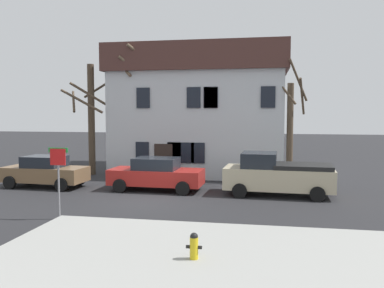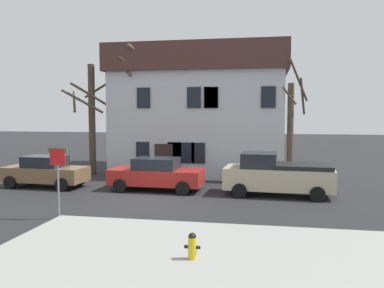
{
  "view_description": "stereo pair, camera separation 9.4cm",
  "coord_description": "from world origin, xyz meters",
  "px_view_note": "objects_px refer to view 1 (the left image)",
  "views": [
    {
      "loc": [
        5.14,
        -17.06,
        3.93
      ],
      "look_at": [
        1.62,
        2.36,
        2.4
      ],
      "focal_mm": 37.88,
      "sensor_mm": 36.0,
      "label": 1
    },
    {
      "loc": [
        5.23,
        -17.04,
        3.93
      ],
      "look_at": [
        1.62,
        2.36,
        2.4
      ],
      "focal_mm": 37.88,
      "sensor_mm": 36.0,
      "label": 2
    }
  ],
  "objects_px": {
    "tree_bare_far": "(243,116)",
    "tree_bare_end": "(291,127)",
    "pickup_truck_beige": "(277,175)",
    "street_sign_pole": "(58,169)",
    "fire_hydrant": "(194,245)",
    "building_main": "(203,110)",
    "tree_bare_near": "(91,116)",
    "car_red_sedan": "(156,174)",
    "tree_bare_mid": "(135,105)",
    "car_brown_sedan": "(45,172)"
  },
  "relations": [
    {
      "from": "tree_bare_end",
      "to": "car_brown_sedan",
      "type": "xyz_separation_m",
      "value": [
        -12.83,
        -4.05,
        -2.28
      ]
    },
    {
      "from": "car_red_sedan",
      "to": "street_sign_pole",
      "type": "relative_size",
      "value": 1.79
    },
    {
      "from": "tree_bare_end",
      "to": "street_sign_pole",
      "type": "height_order",
      "value": "tree_bare_end"
    },
    {
      "from": "building_main",
      "to": "tree_bare_near",
      "type": "xyz_separation_m",
      "value": [
        -6.64,
        -3.34,
        -0.4
      ]
    },
    {
      "from": "tree_bare_mid",
      "to": "pickup_truck_beige",
      "type": "distance_m",
      "value": 10.31
    },
    {
      "from": "building_main",
      "to": "fire_hydrant",
      "type": "height_order",
      "value": "building_main"
    },
    {
      "from": "tree_bare_end",
      "to": "car_red_sedan",
      "type": "height_order",
      "value": "tree_bare_end"
    },
    {
      "from": "tree_bare_end",
      "to": "car_red_sedan",
      "type": "xyz_separation_m",
      "value": [
        -6.8,
        -3.9,
        -2.27
      ]
    },
    {
      "from": "tree_bare_far",
      "to": "street_sign_pole",
      "type": "distance_m",
      "value": 13.18
    },
    {
      "from": "tree_bare_near",
      "to": "tree_bare_far",
      "type": "height_order",
      "value": "tree_bare_far"
    },
    {
      "from": "street_sign_pole",
      "to": "tree_bare_near",
      "type": "bearing_deg",
      "value": 108.13
    },
    {
      "from": "tree_bare_far",
      "to": "fire_hydrant",
      "type": "distance_m",
      "value": 15.33
    },
    {
      "from": "building_main",
      "to": "car_brown_sedan",
      "type": "relative_size",
      "value": 2.49
    },
    {
      "from": "street_sign_pole",
      "to": "tree_bare_end",
      "type": "bearing_deg",
      "value": 48.27
    },
    {
      "from": "tree_bare_near",
      "to": "building_main",
      "type": "bearing_deg",
      "value": 26.73
    },
    {
      "from": "building_main",
      "to": "car_red_sedan",
      "type": "bearing_deg",
      "value": -98.62
    },
    {
      "from": "fire_hydrant",
      "to": "car_red_sedan",
      "type": "bearing_deg",
      "value": 110.82
    },
    {
      "from": "tree_bare_near",
      "to": "car_red_sedan",
      "type": "xyz_separation_m",
      "value": [
        5.46,
        -4.39,
        -2.86
      ]
    },
    {
      "from": "tree_bare_end",
      "to": "fire_hydrant",
      "type": "xyz_separation_m",
      "value": [
        -3.2,
        -13.36,
        -2.63
      ]
    },
    {
      "from": "tree_bare_near",
      "to": "car_brown_sedan",
      "type": "height_order",
      "value": "tree_bare_near"
    },
    {
      "from": "tree_bare_near",
      "to": "fire_hydrant",
      "type": "distance_m",
      "value": 16.86
    },
    {
      "from": "pickup_truck_beige",
      "to": "street_sign_pole",
      "type": "bearing_deg",
      "value": -143.66
    },
    {
      "from": "tree_bare_far",
      "to": "pickup_truck_beige",
      "type": "relative_size",
      "value": 1.42
    },
    {
      "from": "building_main",
      "to": "street_sign_pole",
      "type": "relative_size",
      "value": 4.15
    },
    {
      "from": "pickup_truck_beige",
      "to": "tree_bare_near",
      "type": "bearing_deg",
      "value": 158.53
    },
    {
      "from": "building_main",
      "to": "tree_bare_end",
      "type": "relative_size",
      "value": 1.61
    },
    {
      "from": "tree_bare_far",
      "to": "tree_bare_end",
      "type": "relative_size",
      "value": 1.07
    },
    {
      "from": "tree_bare_far",
      "to": "car_brown_sedan",
      "type": "distance_m",
      "value": 11.91
    },
    {
      "from": "car_red_sedan",
      "to": "tree_bare_far",
      "type": "bearing_deg",
      "value": 53.84
    },
    {
      "from": "building_main",
      "to": "fire_hydrant",
      "type": "relative_size",
      "value": 15.8
    },
    {
      "from": "tree_bare_end",
      "to": "pickup_truck_beige",
      "type": "relative_size",
      "value": 1.33
    },
    {
      "from": "tree_bare_near",
      "to": "tree_bare_mid",
      "type": "height_order",
      "value": "tree_bare_mid"
    },
    {
      "from": "tree_bare_mid",
      "to": "car_brown_sedan",
      "type": "bearing_deg",
      "value": -126.58
    },
    {
      "from": "tree_bare_end",
      "to": "pickup_truck_beige",
      "type": "bearing_deg",
      "value": -101.52
    },
    {
      "from": "tree_bare_far",
      "to": "tree_bare_mid",
      "type": "bearing_deg",
      "value": -171.25
    },
    {
      "from": "building_main",
      "to": "tree_bare_far",
      "type": "bearing_deg",
      "value": -37.86
    },
    {
      "from": "tree_bare_mid",
      "to": "building_main",
      "type": "bearing_deg",
      "value": 40.74
    },
    {
      "from": "car_red_sedan",
      "to": "pickup_truck_beige",
      "type": "distance_m",
      "value": 5.99
    },
    {
      "from": "tree_bare_near",
      "to": "tree_bare_mid",
      "type": "distance_m",
      "value": 2.96
    },
    {
      "from": "building_main",
      "to": "tree_bare_near",
      "type": "relative_size",
      "value": 1.58
    },
    {
      "from": "car_red_sedan",
      "to": "pickup_truck_beige",
      "type": "xyz_separation_m",
      "value": [
        5.98,
        -0.11,
        0.14
      ]
    },
    {
      "from": "car_red_sedan",
      "to": "tree_bare_end",
      "type": "bearing_deg",
      "value": 29.84
    },
    {
      "from": "fire_hydrant",
      "to": "tree_bare_far",
      "type": "bearing_deg",
      "value": 88.36
    },
    {
      "from": "fire_hydrant",
      "to": "tree_bare_mid",
      "type": "bearing_deg",
      "value": 113.91
    },
    {
      "from": "tree_bare_near",
      "to": "fire_hydrant",
      "type": "xyz_separation_m",
      "value": [
        9.06,
        -13.85,
        -3.22
      ]
    },
    {
      "from": "tree_bare_mid",
      "to": "car_red_sedan",
      "type": "distance_m",
      "value": 6.29
    },
    {
      "from": "tree_bare_mid",
      "to": "pickup_truck_beige",
      "type": "xyz_separation_m",
      "value": [
        8.57,
        -4.6,
        -3.42
      ]
    },
    {
      "from": "tree_bare_mid",
      "to": "fire_hydrant",
      "type": "height_order",
      "value": "tree_bare_mid"
    },
    {
      "from": "tree_bare_end",
      "to": "pickup_truck_beige",
      "type": "distance_m",
      "value": 4.62
    },
    {
      "from": "tree_bare_near",
      "to": "car_brown_sedan",
      "type": "relative_size",
      "value": 1.58
    }
  ]
}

